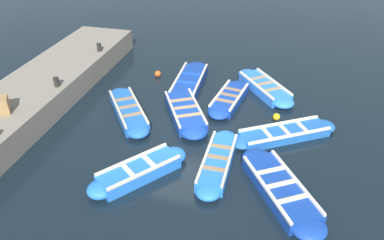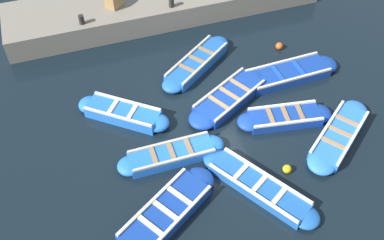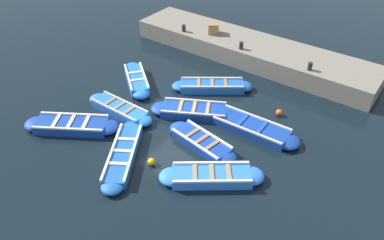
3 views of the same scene
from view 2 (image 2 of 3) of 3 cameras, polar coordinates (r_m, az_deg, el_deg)
ground_plane at (r=14.78m, az=3.20°, el=0.82°), size 120.00×120.00×0.00m
boat_far_corner at (r=16.26m, az=12.04°, el=5.74°), size 1.11×3.92×0.38m
boat_end_of_row at (r=12.95m, az=8.48°, el=-8.38°), size 3.64×2.65×0.36m
boat_stern_in at (r=16.32m, az=0.61°, el=7.24°), size 2.73×3.37×0.41m
boat_tucked at (r=14.64m, az=18.14°, el=-1.87°), size 2.76×3.28×0.41m
boat_alongside at (r=15.08m, az=4.75°, el=2.86°), size 2.51×3.58×0.41m
boat_bow_out at (r=14.67m, az=-8.73°, el=0.82°), size 2.54×2.95×0.45m
boat_centre at (r=12.34m, az=-3.37°, el=-11.80°), size 2.74×3.62×0.41m
boat_mid_row at (r=13.45m, az=-2.61°, el=-4.46°), size 0.81×3.30×0.40m
boat_outer_left at (r=14.73m, az=11.69°, el=0.30°), size 1.27×3.21×0.38m
quay_wall at (r=18.91m, az=-3.46°, el=14.63°), size 2.68×12.62×0.91m
bollard_north at (r=17.32m, az=-13.86°, el=12.27°), size 0.20×0.20×0.35m
bollard_mid_north at (r=17.76m, az=-2.63°, el=14.67°), size 0.20×0.20×0.35m
wooden_crate at (r=17.98m, az=-9.93°, el=14.76°), size 0.73×0.73×0.52m
buoy_orange_near at (r=13.47m, az=11.98°, el=-6.11°), size 0.26×0.26×0.26m
buoy_yellow_far at (r=17.44m, az=11.02°, el=9.21°), size 0.27×0.27×0.27m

